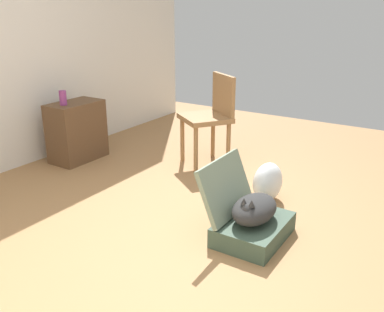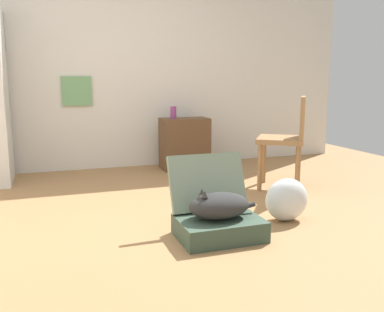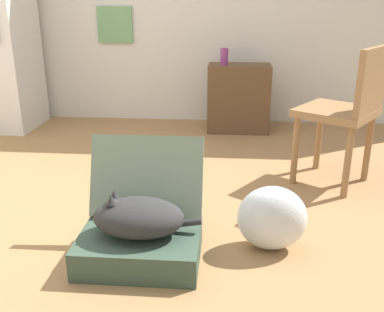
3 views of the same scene
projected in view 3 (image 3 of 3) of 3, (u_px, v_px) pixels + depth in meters
ground_plane at (96, 215)px, 2.59m from camera, size 7.68×7.68×0.00m
suitcase_base at (140, 247)px, 2.11m from camera, size 0.57×0.42×0.14m
suitcase_lid at (147, 177)px, 2.24m from camera, size 0.57×0.19×0.40m
cat at (138, 217)px, 2.06m from camera, size 0.51×0.28×0.21m
plastic_bag_white at (272, 218)px, 2.19m from camera, size 0.35×0.23×0.34m
side_table at (238, 98)px, 4.15m from camera, size 0.58×0.34×0.63m
vase_tall at (224, 56)px, 4.03m from camera, size 0.07×0.07×0.15m
chair at (347, 109)px, 2.84m from camera, size 0.63×0.63×0.93m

